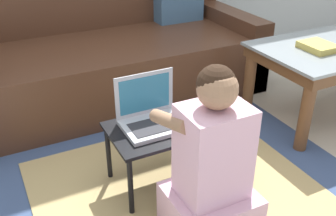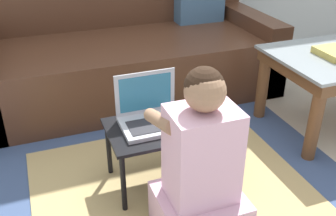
# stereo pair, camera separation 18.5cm
# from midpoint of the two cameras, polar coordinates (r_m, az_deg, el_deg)

# --- Properties ---
(ground_plane) EXTENTS (16.00, 16.00, 0.00)m
(ground_plane) POSITION_cam_midpoint_polar(r_m,az_deg,el_deg) (2.02, -1.11, -10.08)
(ground_plane) COLOR beige
(area_rug) EXTENTS (1.81, 1.80, 0.01)m
(area_rug) POSITION_cam_midpoint_polar(r_m,az_deg,el_deg) (1.88, -0.38, -13.51)
(area_rug) COLOR #3D517A
(area_rug) RESTS_ON ground_plane
(couch) EXTENTS (2.00, 0.94, 0.78)m
(couch) POSITION_cam_midpoint_polar(r_m,az_deg,el_deg) (2.82, -10.13, 7.50)
(couch) COLOR #4C2D1E
(couch) RESTS_ON ground_plane
(laptop_desk) EXTENTS (0.55, 0.34, 0.32)m
(laptop_desk) POSITION_cam_midpoint_polar(r_m,az_deg,el_deg) (1.85, -3.00, -3.63)
(laptop_desk) COLOR black
(laptop_desk) RESTS_ON ground_plane
(laptop) EXTENTS (0.29, 0.22, 0.23)m
(laptop) POSITION_cam_midpoint_polar(r_m,az_deg,el_deg) (1.82, -5.21, -1.47)
(laptop) COLOR #B7BCC6
(laptop) RESTS_ON laptop_desk
(computer_mouse) EXTENTS (0.07, 0.11, 0.04)m
(computer_mouse) POSITION_cam_midpoint_polar(r_m,az_deg,el_deg) (1.85, 1.24, -1.36)
(computer_mouse) COLOR black
(computer_mouse) RESTS_ON laptop_desk
(person_seated) EXTENTS (0.34, 0.43, 0.75)m
(person_seated) POSITION_cam_midpoint_polar(r_m,az_deg,el_deg) (1.56, 2.92, -9.10)
(person_seated) COLOR #E5B2CC
(person_seated) RESTS_ON ground_plane
(book_on_table) EXTENTS (0.17, 0.20, 0.04)m
(book_on_table) POSITION_cam_midpoint_polar(r_m,az_deg,el_deg) (2.43, 18.97, 8.40)
(book_on_table) COLOR tan
(book_on_table) RESTS_ON coffee_table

